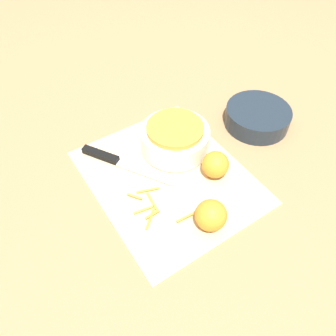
# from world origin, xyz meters

# --- Properties ---
(ground_plane) EXTENTS (4.00, 4.00, 0.00)m
(ground_plane) POSITION_xyz_m (0.00, 0.00, 0.00)
(ground_plane) COLOR #9E754C
(cutting_board) EXTENTS (0.44, 0.36, 0.01)m
(cutting_board) POSITION_xyz_m (0.00, 0.00, 0.00)
(cutting_board) COLOR #CCB284
(cutting_board) RESTS_ON ground_plane
(bowl_speckled) EXTENTS (0.18, 0.18, 0.08)m
(bowl_speckled) POSITION_xyz_m (-0.07, 0.07, 0.04)
(bowl_speckled) COLOR silver
(bowl_speckled) RESTS_ON cutting_board
(bowl_dark) EXTENTS (0.19, 0.19, 0.05)m
(bowl_dark) POSITION_xyz_m (-0.03, 0.33, 0.03)
(bowl_dark) COLOR #1E2833
(bowl_dark) RESTS_ON ground_plane
(knife) EXTENTS (0.24, 0.16, 0.02)m
(knife) POSITION_xyz_m (-0.13, -0.10, 0.01)
(knife) COLOR black
(knife) RESTS_ON cutting_board
(orange_left) EXTENTS (0.07, 0.07, 0.07)m
(orange_left) POSITION_xyz_m (0.17, 0.00, 0.04)
(orange_left) COLOR orange
(orange_left) RESTS_ON cutting_board
(orange_right) EXTENTS (0.07, 0.07, 0.07)m
(orange_right) POSITION_xyz_m (0.06, 0.10, 0.04)
(orange_right) COLOR orange
(orange_right) RESTS_ON cutting_board
(peel_pile) EXTENTS (0.14, 0.12, 0.01)m
(peel_pile) POSITION_xyz_m (0.06, -0.08, 0.01)
(peel_pile) COLOR orange
(peel_pile) RESTS_ON cutting_board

